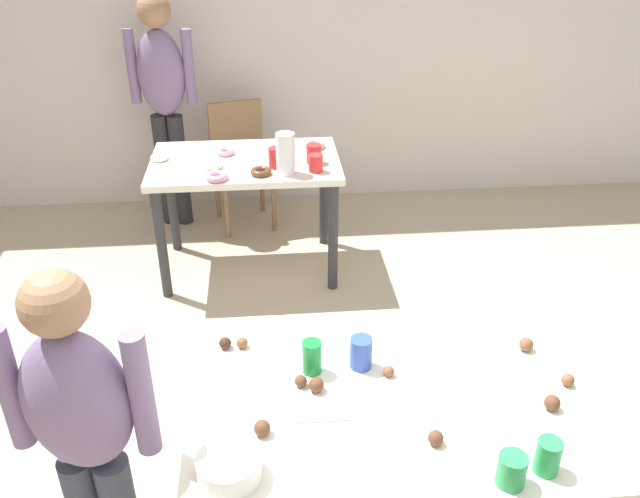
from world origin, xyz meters
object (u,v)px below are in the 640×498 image
dining_table_near (387,432)px  mixing_bowl (229,468)px  person_girl_near (85,434)px  person_adult_far (163,92)px  pitcher_far (285,154)px  soda_can (312,357)px  chair_far_table (240,157)px  dining_table_far (246,177)px

dining_table_near → mixing_bowl: bearing=-155.5°
person_girl_near → mixing_bowl: (0.42, -0.15, -0.01)m
person_adult_far → pitcher_far: person_adult_far is taller
dining_table_near → soda_can: soda_can is taller
chair_far_table → person_girl_near: person_girl_near is taller
dining_table_far → soda_can: (0.25, -1.98, 0.17)m
dining_table_near → person_girl_near: person_girl_near is taller
pitcher_far → dining_table_near: bearing=-83.0°
person_girl_near → person_adult_far: person_adult_far is taller
person_girl_near → person_adult_far: 2.98m
soda_can → person_adult_far: bearing=106.3°
pitcher_far → person_adult_far: bearing=129.6°
pitcher_far → person_girl_near: bearing=-108.5°
dining_table_near → chair_far_table: (-0.53, 2.90, -0.16)m
chair_far_table → pitcher_far: (0.29, -0.94, 0.37)m
dining_table_near → pitcher_far: size_ratio=5.36×
dining_table_near → mixing_bowl: size_ratio=7.00×
dining_table_far → mixing_bowl: 2.42m
mixing_bowl → person_girl_near: bearing=160.0°
dining_table_far → person_girl_near: (-0.44, -2.26, 0.16)m
dining_table_far → pitcher_far: (0.24, -0.23, 0.23)m
person_adult_far → mixing_bowl: size_ratio=8.80×
dining_table_far → person_adult_far: size_ratio=0.70×
dining_table_far → soda_can: 2.00m
dining_table_near → person_girl_near: size_ratio=0.94×
dining_table_near → mixing_bowl: (-0.50, -0.23, 0.14)m
dining_table_far → chair_far_table: (-0.05, 0.71, -0.14)m
person_girl_near → soda_can: bearing=22.2°
dining_table_near → dining_table_far: bearing=102.3°
mixing_bowl → soda_can: (0.27, 0.44, 0.02)m
person_adult_far → soda_can: 2.81m
dining_table_far → pitcher_far: pitcher_far is taller
dining_table_near → person_adult_far: bearing=109.3°
person_adult_far → pitcher_far: 1.22m
soda_can → dining_table_near: bearing=-42.7°
person_adult_far → mixing_bowl: person_adult_far is taller
person_adult_far → pitcher_far: size_ratio=6.73×
person_adult_far → soda_can: person_adult_far is taller
person_girl_near → mixing_bowl: person_girl_near is taller
mixing_bowl → pitcher_far: pitcher_far is taller
person_girl_near → mixing_bowl: 0.45m
mixing_bowl → soda_can: bearing=58.6°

